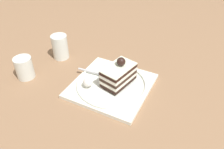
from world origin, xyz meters
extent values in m
plane|color=#906B4D|center=(0.00, 0.00, 0.00)|extent=(2.40, 2.40, 0.00)
cube|color=white|center=(0.00, -0.01, 0.01)|extent=(0.25, 0.25, 0.01)
torus|color=white|center=(0.00, -0.01, 0.02)|extent=(0.23, 0.23, 0.01)
cube|color=black|center=(0.01, -0.03, 0.02)|extent=(0.12, 0.09, 0.01)
cube|color=white|center=(0.01, -0.03, 0.04)|extent=(0.12, 0.09, 0.01)
cube|color=black|center=(0.01, -0.03, 0.05)|extent=(0.12, 0.09, 0.01)
cube|color=white|center=(0.01, -0.03, 0.06)|extent=(0.12, 0.09, 0.01)
cube|color=black|center=(0.01, -0.03, 0.07)|extent=(0.12, 0.09, 0.01)
cube|color=white|center=(0.01, -0.03, 0.08)|extent=(0.12, 0.09, 0.00)
sphere|color=black|center=(0.02, -0.03, 0.09)|extent=(0.03, 0.03, 0.03)
ellipsoid|color=white|center=(-0.05, 0.05, 0.03)|extent=(0.03, 0.03, 0.03)
cube|color=silver|center=(0.02, 0.08, 0.02)|extent=(0.01, 0.08, 0.00)
cube|color=silver|center=(0.02, 0.04, 0.02)|extent=(0.01, 0.02, 0.00)
cube|color=silver|center=(0.02, 0.01, 0.02)|extent=(0.00, 0.03, 0.00)
cube|color=silver|center=(0.02, 0.01, 0.02)|extent=(0.00, 0.03, 0.00)
cube|color=silver|center=(0.02, 0.01, 0.02)|extent=(0.00, 0.03, 0.00)
cube|color=silver|center=(0.03, 0.01, 0.02)|extent=(0.00, 0.03, 0.00)
cylinder|color=white|center=(0.08, 0.24, 0.05)|extent=(0.06, 0.06, 0.09)
cylinder|color=silver|center=(0.08, 0.24, 0.04)|extent=(0.05, 0.05, 0.07)
cylinder|color=white|center=(-0.08, 0.28, 0.04)|extent=(0.06, 0.06, 0.08)
cylinder|color=silver|center=(-0.08, 0.28, 0.03)|extent=(0.05, 0.05, 0.06)
camera|label=1|loc=(-0.51, -0.26, 0.49)|focal=36.29mm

